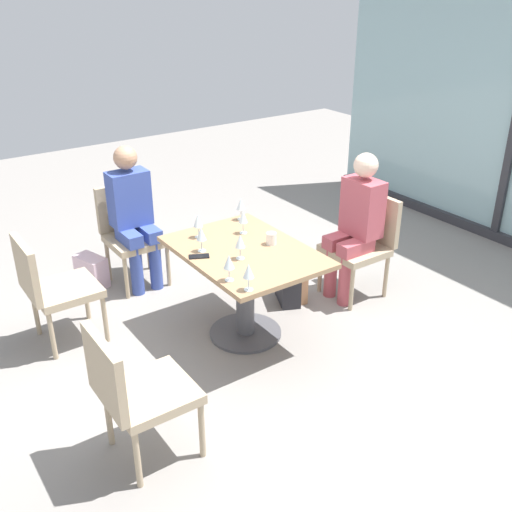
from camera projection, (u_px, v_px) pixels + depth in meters
ground_plane at (246, 334)px, 4.63m from camera, size 12.00×12.00×0.00m
dining_table_main at (245, 274)px, 4.40m from camera, size 1.16×0.84×0.73m
chair_near_window at (364, 239)px, 5.04m from camera, size 0.46×0.51×0.87m
chair_side_end at (130, 229)px, 5.25m from camera, size 0.50×0.46×0.87m
chair_front_left at (51, 284)px, 4.32m from camera, size 0.46×0.50×0.87m
chair_front_right at (134, 388)px, 3.25m from camera, size 0.46×0.50×0.87m
person_near_window at (356, 220)px, 4.90m from camera, size 0.34×0.39×1.26m
person_side_end at (133, 211)px, 5.08m from camera, size 0.39×0.34×1.26m
wine_glass_0 at (198, 221)px, 4.45m from camera, size 0.07×0.07×0.18m
wine_glass_1 at (229, 262)px, 3.83m from camera, size 0.07×0.07×0.18m
wine_glass_2 at (243, 217)px, 4.52m from camera, size 0.07×0.07×0.18m
wine_glass_3 at (248, 272)px, 3.71m from camera, size 0.07×0.07×0.18m
wine_glass_4 at (240, 242)px, 4.12m from camera, size 0.07×0.07×0.18m
wine_glass_5 at (201, 234)px, 4.23m from camera, size 0.07×0.07×0.18m
wine_glass_6 at (241, 204)px, 4.77m from camera, size 0.07×0.07×0.18m
coffee_cup at (271, 239)px, 4.38m from camera, size 0.08×0.08×0.09m
cell_phone_on_table at (199, 256)px, 4.20m from camera, size 0.13×0.16×0.01m
handbag_0 at (288, 287)px, 5.03m from camera, size 0.34×0.27×0.28m
handbag_1 at (92, 271)px, 5.29m from camera, size 0.33×0.24×0.28m
handbag_2 at (292, 284)px, 5.08m from camera, size 0.33×0.22×0.28m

